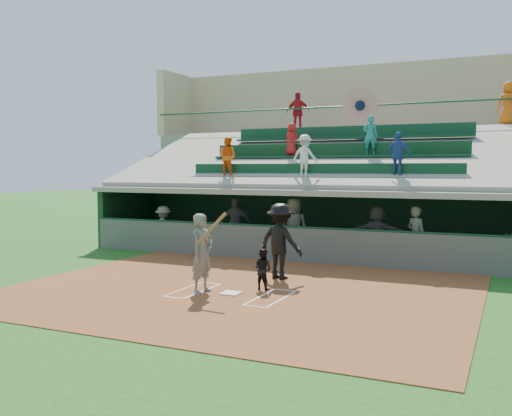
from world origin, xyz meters
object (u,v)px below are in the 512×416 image
at_px(batter_at_plate, 202,253).
at_px(home_plate, 231,293).
at_px(water_cooler, 148,224).
at_px(white_table, 147,237).
at_px(catcher, 263,269).

bearing_deg(batter_at_plate, home_plate, 13.00).
xyz_separation_m(batter_at_plate, water_cooler, (-6.02, 6.29, -0.13)).
height_order(white_table, water_cooler, water_cooler).
relative_size(home_plate, batter_at_plate, 0.22).
distance_m(batter_at_plate, catcher, 1.55).
height_order(home_plate, white_table, white_table).
bearing_deg(catcher, white_table, -24.90).
relative_size(home_plate, water_cooler, 1.21).
xyz_separation_m(catcher, water_cooler, (-7.17, 5.36, 0.32)).
bearing_deg(catcher, batter_at_plate, 50.49).
bearing_deg(white_table, batter_at_plate, -68.83).
relative_size(catcher, water_cooler, 2.79).
distance_m(home_plate, water_cooler, 9.12).
height_order(batter_at_plate, water_cooler, batter_at_plate).
bearing_deg(home_plate, catcher, 58.25).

